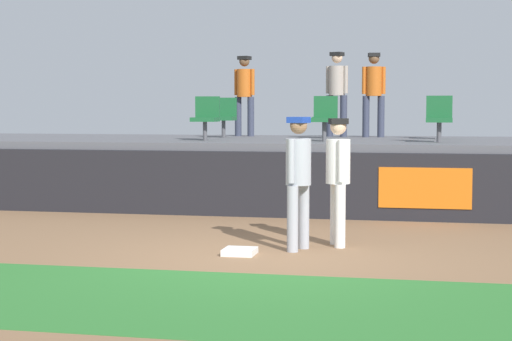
{
  "coord_description": "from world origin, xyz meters",
  "views": [
    {
      "loc": [
        2.14,
        -10.21,
        1.84
      ],
      "look_at": [
        -0.27,
        1.2,
        1.0
      ],
      "focal_mm": 59.75,
      "sensor_mm": 36.0,
      "label": 1
    }
  ],
  "objects_px": {
    "player_fielder_home": "(338,172)",
    "seat_front_center": "(325,116)",
    "seat_front_left": "(206,116)",
    "player_runner_visitor": "(298,173)",
    "spectator_casual": "(374,89)",
    "seat_front_right": "(439,116)",
    "seat_back_left": "(224,115)",
    "seat_back_right": "(440,115)",
    "seat_back_center": "(325,115)",
    "spectator_capped": "(244,90)",
    "spectator_hooded": "(337,88)",
    "first_base": "(240,252)"
  },
  "relations": [
    {
      "from": "seat_front_center",
      "to": "seat_back_center",
      "type": "bearing_deg",
      "value": 97.44
    },
    {
      "from": "player_runner_visitor",
      "to": "seat_back_right",
      "type": "xyz_separation_m",
      "value": [
        1.81,
        6.55,
        0.71
      ]
    },
    {
      "from": "spectator_capped",
      "to": "spectator_casual",
      "type": "bearing_deg",
      "value": -167.28
    },
    {
      "from": "seat_front_center",
      "to": "spectator_hooded",
      "type": "bearing_deg",
      "value": 92.03
    },
    {
      "from": "first_base",
      "to": "player_fielder_home",
      "type": "height_order",
      "value": "player_fielder_home"
    },
    {
      "from": "seat_back_left",
      "to": "seat_front_left",
      "type": "height_order",
      "value": "same"
    },
    {
      "from": "player_fielder_home",
      "to": "spectator_capped",
      "type": "relative_size",
      "value": 0.98
    },
    {
      "from": "seat_back_right",
      "to": "seat_back_left",
      "type": "bearing_deg",
      "value": 180.0
    },
    {
      "from": "spectator_hooded",
      "to": "seat_front_center",
      "type": "bearing_deg",
      "value": 109.62
    },
    {
      "from": "spectator_hooded",
      "to": "player_runner_visitor",
      "type": "bearing_deg",
      "value": 110.4
    },
    {
      "from": "player_runner_visitor",
      "to": "seat_back_right",
      "type": "bearing_deg",
      "value": -176.68
    },
    {
      "from": "player_runner_visitor",
      "to": "spectator_capped",
      "type": "bearing_deg",
      "value": -143.38
    },
    {
      "from": "player_runner_visitor",
      "to": "seat_front_right",
      "type": "distance_m",
      "value": 5.13
    },
    {
      "from": "player_fielder_home",
      "to": "seat_front_center",
      "type": "xyz_separation_m",
      "value": [
        -0.74,
        4.28,
        0.72
      ]
    },
    {
      "from": "spectator_casual",
      "to": "seat_front_right",
      "type": "bearing_deg",
      "value": 107.17
    },
    {
      "from": "seat_back_left",
      "to": "player_runner_visitor",
      "type": "bearing_deg",
      "value": -68.1
    },
    {
      "from": "seat_back_left",
      "to": "seat_back_center",
      "type": "xyz_separation_m",
      "value": [
        2.13,
        -0.0,
        -0.0
      ]
    },
    {
      "from": "seat_front_left",
      "to": "spectator_casual",
      "type": "height_order",
      "value": "spectator_casual"
    },
    {
      "from": "seat_front_left",
      "to": "seat_front_right",
      "type": "height_order",
      "value": "same"
    },
    {
      "from": "seat_front_right",
      "to": "spectator_hooded",
      "type": "distance_m",
      "value": 3.55
    },
    {
      "from": "player_runner_visitor",
      "to": "seat_back_center",
      "type": "xyz_separation_m",
      "value": [
        -0.51,
        6.55,
        0.71
      ]
    },
    {
      "from": "spectator_hooded",
      "to": "seat_back_right",
      "type": "bearing_deg",
      "value": 173.94
    },
    {
      "from": "seat_front_left",
      "to": "seat_front_right",
      "type": "bearing_deg",
      "value": -0.0
    },
    {
      "from": "seat_back_center",
      "to": "spectator_hooded",
      "type": "height_order",
      "value": "spectator_hooded"
    },
    {
      "from": "first_base",
      "to": "spectator_casual",
      "type": "bearing_deg",
      "value": 82.0
    },
    {
      "from": "spectator_capped",
      "to": "seat_back_left",
      "type": "bearing_deg",
      "value": 91.04
    },
    {
      "from": "seat_back_left",
      "to": "spectator_capped",
      "type": "height_order",
      "value": "spectator_capped"
    },
    {
      "from": "seat_back_center",
      "to": "player_runner_visitor",
      "type": "bearing_deg",
      "value": -85.59
    },
    {
      "from": "seat_back_right",
      "to": "seat_back_center",
      "type": "distance_m",
      "value": 2.32
    },
    {
      "from": "seat_front_center",
      "to": "spectator_capped",
      "type": "relative_size",
      "value": 0.48
    },
    {
      "from": "spectator_capped",
      "to": "seat_front_right",
      "type": "bearing_deg",
      "value": 162.04
    },
    {
      "from": "player_fielder_home",
      "to": "seat_front_right",
      "type": "bearing_deg",
      "value": 144.59
    },
    {
      "from": "seat_back_left",
      "to": "spectator_casual",
      "type": "distance_m",
      "value": 3.22
    },
    {
      "from": "seat_back_left",
      "to": "seat_front_left",
      "type": "bearing_deg",
      "value": -87.13
    },
    {
      "from": "first_base",
      "to": "player_fielder_home",
      "type": "bearing_deg",
      "value": 40.36
    },
    {
      "from": "seat_back_right",
      "to": "first_base",
      "type": "bearing_deg",
      "value": -109.4
    },
    {
      "from": "seat_front_left",
      "to": "spectator_hooded",
      "type": "xyz_separation_m",
      "value": [
        2.18,
        2.75,
        0.58
      ]
    },
    {
      "from": "seat_back_right",
      "to": "player_fielder_home",
      "type": "bearing_deg",
      "value": -102.47
    },
    {
      "from": "seat_back_center",
      "to": "seat_back_left",
      "type": "bearing_deg",
      "value": 179.99
    },
    {
      "from": "player_fielder_home",
      "to": "seat_back_center",
      "type": "distance_m",
      "value": 6.2
    },
    {
      "from": "seat_front_center",
      "to": "seat_back_center",
      "type": "distance_m",
      "value": 1.82
    },
    {
      "from": "seat_front_center",
      "to": "player_runner_visitor",
      "type": "bearing_deg",
      "value": -86.74
    },
    {
      "from": "player_runner_visitor",
      "to": "seat_back_left",
      "type": "height_order",
      "value": "seat_back_left"
    },
    {
      "from": "seat_back_center",
      "to": "spectator_capped",
      "type": "relative_size",
      "value": 0.48
    },
    {
      "from": "seat_front_left",
      "to": "player_runner_visitor",
      "type": "bearing_deg",
      "value": -61.84
    },
    {
      "from": "spectator_capped",
      "to": "spectator_casual",
      "type": "distance_m",
      "value": 2.84
    },
    {
      "from": "spectator_casual",
      "to": "spectator_capped",
      "type": "bearing_deg",
      "value": -12.61
    },
    {
      "from": "first_base",
      "to": "spectator_capped",
      "type": "relative_size",
      "value": 0.23
    },
    {
      "from": "seat_back_center",
      "to": "seat_front_right",
      "type": "relative_size",
      "value": 1.0
    },
    {
      "from": "seat_front_left",
      "to": "seat_back_center",
      "type": "xyz_separation_m",
      "value": [
        2.04,
        1.8,
        -0.0
      ]
    }
  ]
}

